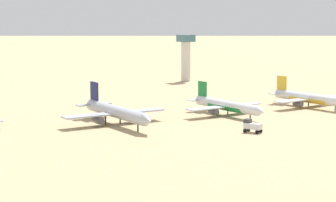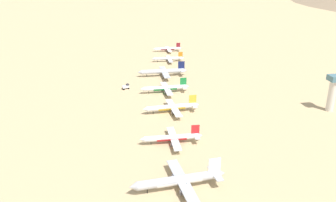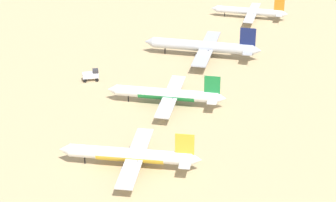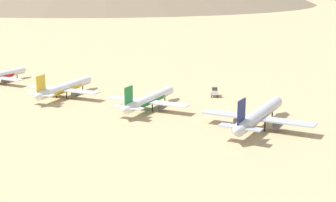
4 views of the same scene
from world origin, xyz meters
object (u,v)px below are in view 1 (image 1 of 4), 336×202
Objects in this scene: service_truck at (252,126)px; control_tower at (186,55)px; parked_jet_4 at (309,98)px; parked_jet_3 at (226,106)px; parked_jet_2 at (116,112)px.

service_truck is 143.65m from control_tower.
parked_jet_4 is 6.56× the size of service_truck.
parked_jet_3 is 6.48× the size of service_truck.
control_tower is (-95.10, 91.51, 9.49)m from parked_jet_2.
service_truck is (26.63, -49.84, -1.50)m from parked_jet_4.
control_tower is (-101.48, 14.12, 10.01)m from parked_jet_4.
service_truck is at bearing -61.88° from parked_jet_4.
parked_jet_4 is (1.62, 37.32, 0.04)m from parked_jet_3.
parked_jet_2 reaches higher than parked_jet_3.
parked_jet_3 reaches higher than service_truck.
parked_jet_2 reaches higher than parked_jet_4.
service_truck is at bearing -23.89° from parked_jet_3.
parked_jet_2 is 1.14× the size of parked_jet_3.
parked_jet_4 is at bearing 118.12° from service_truck.
parked_jet_4 reaches higher than parked_jet_3.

